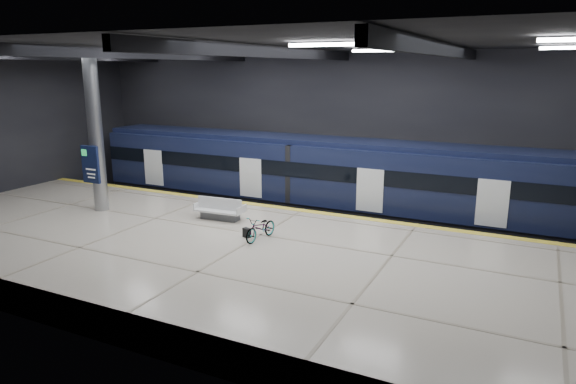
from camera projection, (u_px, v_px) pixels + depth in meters
The scene contains 10 objects.
ground at pixel (273, 254), 20.37m from camera, with size 30.00×30.00×0.00m, color black.
room_shell at pixel (272, 109), 19.03m from camera, with size 30.10×16.10×8.05m.
platform at pixel (240, 262), 18.06m from camera, with size 30.00×11.00×1.10m, color #BEB2A1.
safety_strip at pixel (302, 210), 22.51m from camera, with size 30.00×0.40×0.01m, color yellow.
rails at pixel (325, 217), 25.16m from camera, with size 30.00×1.52×0.16m.
train at pixel (354, 180), 24.08m from camera, with size 29.40×2.84×3.79m.
bench at pixel (220, 212), 21.15m from camera, with size 2.12×1.00×0.91m.
bicycle at pixel (261, 228), 18.61m from camera, with size 0.59×1.70×0.89m, color #99999E.
pannier_bag at pixel (247, 233), 18.93m from camera, with size 0.30×0.18×0.35m, color black.
info_column at pixel (95, 134), 21.84m from camera, with size 0.90×0.78×6.90m.
Camera 1 is at (8.97, -17.01, 7.20)m, focal length 32.00 mm.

